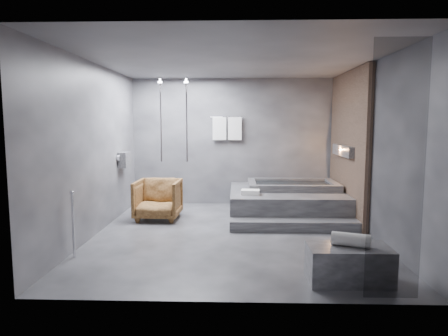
{
  "coord_description": "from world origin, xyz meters",
  "views": [
    {
      "loc": [
        0.07,
        -6.41,
        1.84
      ],
      "look_at": [
        -0.15,
        0.3,
        1.07
      ],
      "focal_mm": 32.0,
      "sensor_mm": 36.0,
      "label": 1
    }
  ],
  "objects": [
    {
      "name": "driftwood_chair",
      "position": [
        -1.43,
        1.0,
        0.38
      ],
      "size": [
        0.84,
        0.87,
        0.76
      ],
      "primitive_type": "imported",
      "rotation": [
        0.0,
        0.0,
        -0.03
      ],
      "color": "#402510",
      "rests_on": "ground"
    },
    {
      "name": "room",
      "position": [
        0.4,
        0.24,
        1.73
      ],
      "size": [
        5.0,
        5.04,
        2.82
      ],
      "color": "#2D2D30",
      "rests_on": "ground"
    },
    {
      "name": "concrete_bench",
      "position": [
        1.37,
        -1.92,
        0.21
      ],
      "size": [
        0.93,
        0.52,
        0.42
      ],
      "primitive_type": "cube",
      "rotation": [
        0.0,
        0.0,
        0.0
      ],
      "color": "#37373A",
      "rests_on": "ground"
    },
    {
      "name": "deck_towel",
      "position": [
        0.32,
        0.92,
        0.54
      ],
      "size": [
        0.35,
        0.27,
        0.09
      ],
      "primitive_type": "cube",
      "rotation": [
        0.0,
        0.0,
        -0.08
      ],
      "color": "white",
      "rests_on": "tub_deck"
    },
    {
      "name": "tub_deck",
      "position": [
        1.05,
        1.45,
        0.25
      ],
      "size": [
        2.2,
        2.0,
        0.5
      ],
      "primitive_type": "cube",
      "color": "#323235",
      "rests_on": "ground"
    },
    {
      "name": "rolled_towel",
      "position": [
        1.38,
        -1.91,
        0.5
      ],
      "size": [
        0.46,
        0.3,
        0.16
      ],
      "primitive_type": "cylinder",
      "rotation": [
        0.0,
        1.57,
        -0.36
      ],
      "color": "silver",
      "rests_on": "concrete_bench"
    },
    {
      "name": "tub_step",
      "position": [
        1.05,
        0.27,
        0.09
      ],
      "size": [
        2.2,
        0.36,
        0.18
      ],
      "primitive_type": "cube",
      "color": "#323235",
      "rests_on": "ground"
    }
  ]
}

